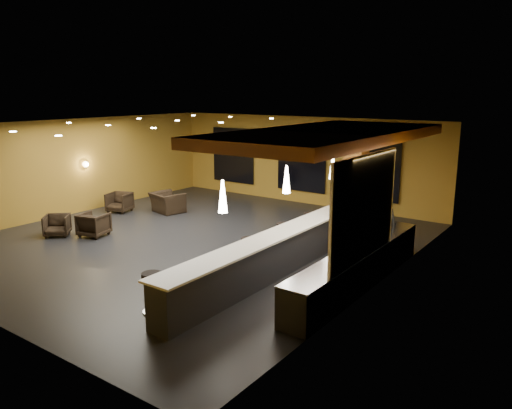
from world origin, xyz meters
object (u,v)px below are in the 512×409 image
Objects in this scene: prep_counter at (358,269)px; armchair_c at (119,202)px; armchair_d at (167,202)px; bar_stool_2 at (249,249)px; bar_counter at (275,255)px; bar_stool_1 at (204,271)px; bar_stool_3 at (283,233)px; bar_stool_0 at (152,287)px; staff_a at (337,223)px; armchair_b at (94,224)px; staff_b at (368,221)px; staff_c at (383,223)px; bar_stool_4 at (310,222)px; pendant_1 at (286,179)px; pendant_2 at (333,167)px; column at (355,180)px; pendant_0 at (223,196)px.

prep_counter is 10.56m from armchair_c.
bar_stool_2 is (6.20, -3.20, 0.17)m from armchair_d.
bar_stool_1 is at bearing -112.56° from bar_counter.
bar_stool_3 is at bearing 156.54° from prep_counter.
staff_a is at bearing 76.74° from bar_stool_0.
armchair_b is 3.22m from armchair_c.
staff_c is at bearing -35.08° from staff_b.
staff_b is at bearing 9.75° from bar_stool_4.
bar_stool_4 is (-1.34, 0.87, -0.36)m from staff_a.
staff_b reaches higher than bar_counter.
pendant_1 is at bearing -55.16° from bar_stool_3.
armchair_b is (-6.52, -3.50, -1.98)m from pendant_2.
staff_a is at bearing -133.94° from staff_c.
pendant_2 is 6.61m from bar_stool_0.
staff_c is (0.68, -0.53, 0.15)m from staff_b.
staff_c reaches higher than armchair_d.
staff_b reaches higher than prep_counter.
armchair_c is at bearing 177.44° from bar_stool_3.
armchair_c is 7.69m from bar_stool_4.
armchair_c is (-8.44, 1.58, -1.98)m from pendant_1.
pendant_1 is 0.87× the size of bar_stool_4.
staff_b is 5.63m from bar_stool_1.
staff_b reaches higher than armchair_d.
armchair_b is 1.02× the size of bar_stool_4.
pendant_1 reaches higher than bar_stool_3.
pendant_2 reaches higher than staff_a.
bar_stool_2 reaches higher than armchair_d.
prep_counter is 7.30× the size of armchair_b.
staff_c reaches higher than staff_a.
bar_counter is 3.70m from staff_b.
bar_counter is at bearing 75.66° from bar_stool_0.
bar_stool_4 is at bearing 156.50° from staff_a.
prep_counter is 8.57× the size of pendant_2.
column reaches higher than bar_stool_2.
pendant_2 is at bearing -145.32° from staff_b.
staff_a is (0.50, -2.20, -0.87)m from column.
staff_a is 1.56m from bar_stool_3.
pendant_0 reaches higher than bar_stool_1.
pendant_0 reaches higher than armchair_d.
bar_counter is 11.43× the size of pendant_1.
column is 7.21m from armchair_d.
staff_b is 1.80m from bar_stool_4.
pendant_0 is at bearing -90.00° from bar_counter.
staff_c is 2.81m from bar_stool_3.
bar_stool_0 is (6.08, -6.40, 0.18)m from armchair_d.
armchair_d is (-0.40, 3.60, 0.00)m from armchair_b.
bar_stool_0 is 5.05m from bar_stool_3.
bar_counter is 9.24× the size of bar_stool_0.
armchair_d is 6.98m from bar_stool_2.
bar_counter is 4.77m from column.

